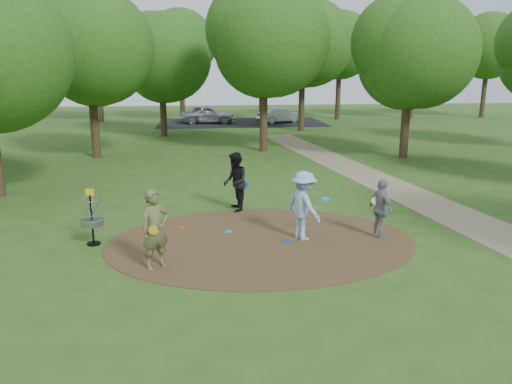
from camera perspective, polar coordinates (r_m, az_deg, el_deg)
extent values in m
plane|color=#2D5119|center=(13.69, 0.57, -5.69)|extent=(100.00, 100.00, 0.00)
cylinder|color=#47301C|center=(13.69, 0.57, -5.65)|extent=(8.40, 8.40, 0.02)
cube|color=#8C7A5B|center=(17.48, 21.38, -2.25)|extent=(7.55, 39.89, 0.01)
cube|color=black|center=(43.19, -1.71, 7.95)|extent=(14.00, 8.00, 0.01)
imported|color=brown|center=(11.90, -11.47, -4.20)|extent=(0.84, 0.78, 1.92)
cylinder|color=gold|center=(11.68, -11.66, -4.28)|extent=(0.22, 0.04, 0.22)
imported|color=#92BEDB|center=(13.67, 5.45, -1.56)|extent=(1.22, 1.43, 1.92)
cylinder|color=#0C8EDA|center=(13.78, 7.93, -0.82)|extent=(0.25, 0.25, 0.08)
imported|color=black|center=(16.34, -2.40, 1.15)|extent=(0.78, 0.98, 1.95)
cylinder|color=#0C29D9|center=(16.40, -1.26, 0.81)|extent=(0.22, 0.08, 0.22)
imported|color=gray|center=(14.18, 14.12, -1.88)|extent=(0.66, 1.06, 1.68)
cylinder|color=silver|center=(14.09, 13.47, -0.96)|extent=(0.22, 0.06, 0.22)
cylinder|color=#189FC6|center=(14.44, -3.12, -4.53)|extent=(0.22, 0.22, 0.02)
cylinder|color=#0B3CBF|center=(13.70, 3.61, -5.58)|extent=(0.22, 0.22, 0.02)
cylinder|color=red|center=(14.90, -8.40, -4.07)|extent=(0.22, 0.22, 0.02)
imported|color=#B8BBC0|center=(42.72, -5.56, 8.85)|extent=(4.59, 2.05, 1.53)
imported|color=#AFB0B7|center=(42.93, 2.72, 8.74)|extent=(4.02, 2.69, 1.25)
cylinder|color=black|center=(13.98, -18.24, -3.09)|extent=(0.05, 0.05, 1.35)
cylinder|color=black|center=(14.18, -18.04, -5.62)|extent=(0.36, 0.36, 0.04)
cylinder|color=gray|center=(13.99, -18.22, -3.31)|extent=(0.60, 0.60, 0.16)
torus|color=gray|center=(13.97, -18.25, -3.00)|extent=(0.63, 0.63, 0.03)
torus|color=gray|center=(13.83, -18.42, -0.82)|extent=(0.58, 0.58, 0.02)
cube|color=yellow|center=(13.78, -18.49, -0.01)|extent=(0.22, 0.02, 0.18)
cylinder|color=#332316|center=(27.46, -17.99, 7.71)|extent=(0.44, 0.44, 3.80)
sphere|color=#254D14|center=(27.34, -18.56, 14.97)|extent=(5.76, 5.76, 5.76)
cylinder|color=#332316|center=(28.13, 0.88, 8.91)|extent=(0.44, 0.44, 4.18)
sphere|color=#254D14|center=(28.05, 0.91, 16.66)|extent=(6.21, 6.21, 6.21)
cylinder|color=#332316|center=(27.10, 16.70, 7.52)|extent=(0.44, 0.44, 3.61)
sphere|color=#254D14|center=(26.96, 17.21, 14.59)|extent=(5.59, 5.59, 5.59)
cylinder|color=#332316|center=(34.99, -10.55, 9.08)|extent=(0.44, 0.44, 3.42)
sphere|color=#254D14|center=(34.87, -10.81, 14.53)|extent=(5.89, 5.89, 5.89)
cylinder|color=#332316|center=(37.64, 5.24, 10.32)|extent=(0.44, 0.44, 4.37)
sphere|color=#254D14|center=(37.59, 5.37, 16.27)|extent=(6.25, 6.25, 6.25)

